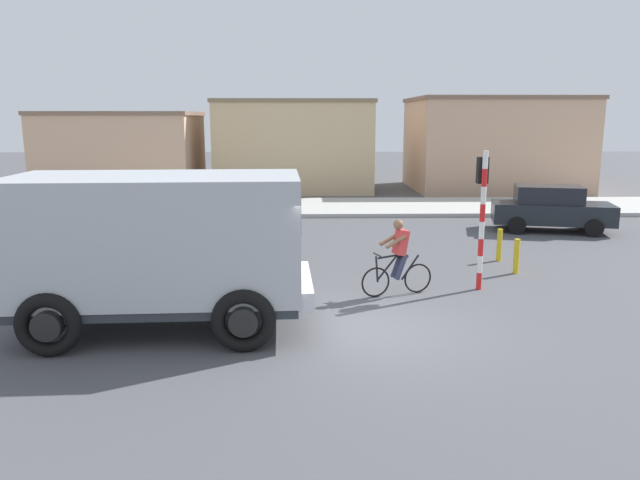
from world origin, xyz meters
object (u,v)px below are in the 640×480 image
(bollard_near, at_px, (516,256))
(car_red_near, at_px, (551,208))
(truck_foreground, at_px, (160,242))
(traffic_light_pole, at_px, (482,201))
(bollard_far, at_px, (499,245))
(cyclist, at_px, (398,257))

(bollard_near, bearing_deg, car_red_near, 61.40)
(truck_foreground, distance_m, bollard_near, 9.06)
(traffic_light_pole, height_order, bollard_far, traffic_light_pole)
(car_red_near, bearing_deg, cyclist, -130.25)
(truck_foreground, relative_size, cyclist, 3.21)
(truck_foreground, relative_size, bollard_near, 6.14)
(traffic_light_pole, bearing_deg, truck_foreground, -158.86)
(cyclist, bearing_deg, bollard_far, 44.29)
(bollard_near, bearing_deg, bollard_far, 90.00)
(car_red_near, height_order, bollard_near, car_red_near)
(bollard_near, distance_m, bollard_far, 1.40)
(cyclist, bearing_deg, traffic_light_pole, 13.71)
(cyclist, relative_size, bollard_near, 1.91)
(cyclist, relative_size, bollard_far, 1.91)
(car_red_near, bearing_deg, truck_foreground, -138.94)
(traffic_light_pole, bearing_deg, cyclist, -166.29)
(truck_foreground, relative_size, traffic_light_pole, 1.73)
(truck_foreground, xyz_separation_m, car_red_near, (11.25, 9.80, -0.85))
(truck_foreground, height_order, bollard_near, truck_foreground)
(truck_foreground, height_order, traffic_light_pole, traffic_light_pole)
(car_red_near, height_order, bollard_far, car_red_near)
(car_red_near, bearing_deg, bollard_near, -118.60)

